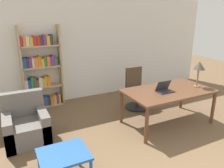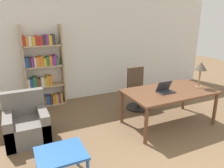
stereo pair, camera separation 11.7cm
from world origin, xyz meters
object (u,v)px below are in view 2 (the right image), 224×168
Objects in this scene: side_table_blue at (61,156)px; office_chair at (137,91)px; desk at (169,94)px; laptop at (165,90)px; table_lamp at (201,67)px; bookshelf at (43,71)px; armchair at (27,125)px.

office_chair is at bearing 37.87° from side_table_blue.
desk is 2.57m from side_table_blue.
laptop is 0.60× the size of table_lamp.
table_lamp is 3.69m from bookshelf.
bookshelf is at bearing 69.18° from armchair.
office_chair reaches higher than laptop.
table_lamp reaches higher than armchair.
laptop is 3.01m from bookshelf.
desk is 3.09m from bookshelf.
office_chair is at bearing 89.10° from laptop.
armchair is (-2.78, 0.65, -0.39)m from desk.
armchair is at bearing -110.82° from bookshelf.
bookshelf is at bearing 133.51° from laptop.
side_table_blue is at bearing -142.13° from office_chair.
bookshelf reaches higher than armchair.
table_lamp is (0.85, -0.06, 0.40)m from laptop.
office_chair is 2.41m from bookshelf.
table_lamp is 0.64× the size of armchair.
armchair reaches higher than desk.
laptop is at bearing 175.71° from table_lamp.
laptop is 0.33× the size of office_chair.
desk is 5.52× the size of laptop.
table_lamp is 3.68m from armchair.
bookshelf reaches higher than office_chair.
side_table_blue is at bearing -162.57° from desk.
table_lamp reaches higher than laptop.
laptop is at bearing -90.90° from office_chair.
table_lamp reaches higher than side_table_blue.
table_lamp is 3.31m from side_table_blue.
desk is at bearing 171.89° from table_lamp.
side_table_blue is 1.46m from armchair.
table_lamp is at bearing -4.29° from laptop.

